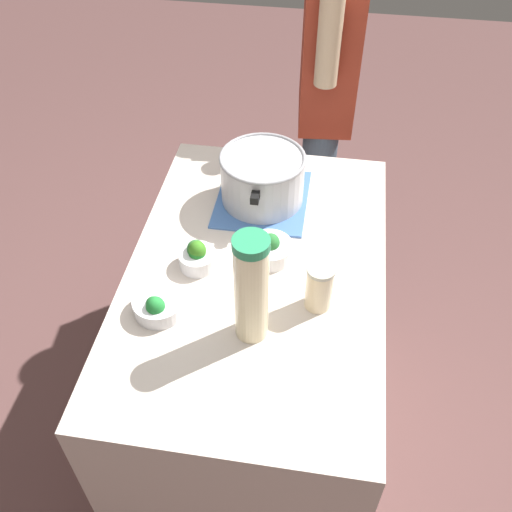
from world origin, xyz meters
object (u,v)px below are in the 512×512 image
object	(u,v)px
broccoli_bowl_front	(197,256)
person_cook	(324,106)
mason_jar	(319,287)
lemonade_pitcher	(251,289)
broccoli_bowl_center	(270,249)
cooking_pot	(262,177)
broccoli_bowl_back	(158,305)

from	to	relation	value
broccoli_bowl_front	person_cook	size ratio (longest dim) A/B	0.07
mason_jar	broccoli_bowl_front	xyz separation A→B (m)	(0.09, 0.35, -0.03)
person_cook	broccoli_bowl_front	bearing A→B (deg)	162.49
lemonade_pitcher	broccoli_bowl_front	bearing A→B (deg)	42.07
broccoli_bowl_center	person_cook	world-z (taller)	person_cook
cooking_pot	person_cook	distance (m)	0.65
cooking_pot	broccoli_bowl_front	size ratio (longest dim) A/B	3.13
lemonade_pitcher	mason_jar	bearing A→B (deg)	-54.00
mason_jar	person_cook	size ratio (longest dim) A/B	0.09
mason_jar	person_cook	world-z (taller)	person_cook
cooking_pot	broccoli_bowl_center	xyz separation A→B (m)	(-0.25, -0.06, -0.06)
broccoli_bowl_center	person_cook	distance (m)	0.88
broccoli_bowl_center	broccoli_bowl_front	bearing A→B (deg)	108.10
mason_jar	broccoli_bowl_center	bearing A→B (deg)	43.46
broccoli_bowl_back	person_cook	bearing A→B (deg)	-17.72
cooking_pot	lemonade_pitcher	size ratio (longest dim) A/B	1.04
broccoli_bowl_front	broccoli_bowl_center	size ratio (longest dim) A/B	0.81
cooking_pot	person_cook	bearing A→B (deg)	-14.12
lemonade_pitcher	broccoli_bowl_front	size ratio (longest dim) A/B	3.02
lemonade_pitcher	broccoli_bowl_center	size ratio (longest dim) A/B	2.46
broccoli_bowl_center	person_cook	xyz separation A→B (m)	(0.87, -0.10, -0.04)
person_cook	mason_jar	bearing A→B (deg)	-176.96
lemonade_pitcher	broccoli_bowl_back	size ratio (longest dim) A/B	2.37
lemonade_pitcher	broccoli_bowl_back	world-z (taller)	lemonade_pitcher
mason_jar	person_cook	distance (m)	1.03
lemonade_pitcher	cooking_pot	bearing A→B (deg)	5.55
mason_jar	person_cook	xyz separation A→B (m)	(1.03, 0.05, -0.08)
broccoli_bowl_front	cooking_pot	bearing A→B (deg)	-23.80
broccoli_bowl_center	mason_jar	bearing A→B (deg)	-136.54
cooking_pot	broccoli_bowl_back	world-z (taller)	cooking_pot
lemonade_pitcher	broccoli_bowl_front	world-z (taller)	lemonade_pitcher
mason_jar	broccoli_bowl_back	distance (m)	0.42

